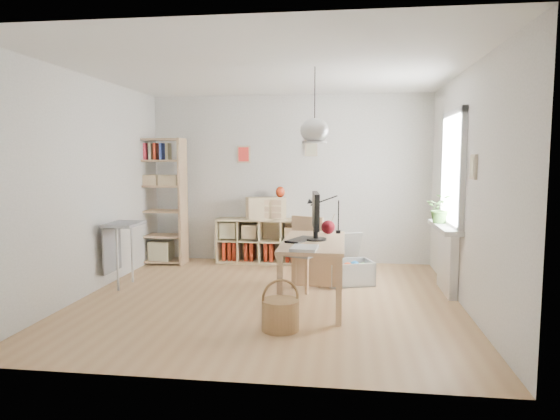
# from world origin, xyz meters

# --- Properties ---
(ground) EXTENTS (4.50, 4.50, 0.00)m
(ground) POSITION_xyz_m (0.00, 0.00, 0.00)
(ground) COLOR tan
(ground) RESTS_ON ground
(room_shell) EXTENTS (4.50, 4.50, 4.50)m
(room_shell) POSITION_xyz_m (0.55, -0.15, 2.00)
(room_shell) COLOR white
(room_shell) RESTS_ON ground
(window_unit) EXTENTS (0.07, 1.16, 1.46)m
(window_unit) POSITION_xyz_m (2.23, 0.60, 1.55)
(window_unit) COLOR white
(window_unit) RESTS_ON ground
(radiator) EXTENTS (0.10, 0.80, 0.80)m
(radiator) POSITION_xyz_m (2.19, 0.60, 0.40)
(radiator) COLOR white
(radiator) RESTS_ON ground
(windowsill) EXTENTS (0.22, 1.20, 0.06)m
(windowsill) POSITION_xyz_m (2.14, 0.60, 0.83)
(windowsill) COLOR silver
(windowsill) RESTS_ON radiator
(desk) EXTENTS (0.70, 1.50, 0.75)m
(desk) POSITION_xyz_m (0.55, -0.15, 0.66)
(desk) COLOR tan
(desk) RESTS_ON ground
(cube_shelf) EXTENTS (1.40, 0.38, 0.72)m
(cube_shelf) POSITION_xyz_m (-0.47, 2.08, 0.30)
(cube_shelf) COLOR #D3C18B
(cube_shelf) RESTS_ON ground
(tall_bookshelf) EXTENTS (0.80, 0.38, 2.00)m
(tall_bookshelf) POSITION_xyz_m (-2.04, 1.80, 1.09)
(tall_bookshelf) COLOR tan
(tall_bookshelf) RESTS_ON ground
(side_table) EXTENTS (0.40, 0.55, 0.85)m
(side_table) POSITION_xyz_m (-2.04, 0.35, 0.67)
(side_table) COLOR gray
(side_table) RESTS_ON ground
(chair) EXTENTS (0.59, 0.59, 0.93)m
(chair) POSITION_xyz_m (0.36, 0.57, 0.53)
(chair) COLOR gray
(chair) RESTS_ON ground
(wicker_basket) EXTENTS (0.37, 0.37, 0.51)m
(wicker_basket) POSITION_xyz_m (0.28, -1.06, 0.17)
(wicker_basket) COLOR olive
(wicker_basket) RESTS_ON ground
(storage_chest) EXTENTS (0.81, 0.86, 0.66)m
(storage_chest) POSITION_xyz_m (0.94, 0.91, 0.21)
(storage_chest) COLOR silver
(storage_chest) RESTS_ON ground
(monitor) EXTENTS (0.25, 0.63, 0.55)m
(monitor) POSITION_xyz_m (0.57, -0.11, 1.06)
(monitor) COLOR black
(monitor) RESTS_ON desk
(keyboard) EXTENTS (0.33, 0.49, 0.02)m
(keyboard) POSITION_xyz_m (0.40, -0.17, 0.76)
(keyboard) COLOR black
(keyboard) RESTS_ON desk
(task_lamp) EXTENTS (0.42, 0.15, 0.44)m
(task_lamp) POSITION_xyz_m (0.62, 0.39, 1.05)
(task_lamp) COLOR black
(task_lamp) RESTS_ON desk
(yarn_ball) EXTENTS (0.17, 0.17, 0.17)m
(yarn_ball) POSITION_xyz_m (0.70, 0.37, 0.84)
(yarn_ball) COLOR #4E0A0F
(yarn_ball) RESTS_ON desk
(paper_tray) EXTENTS (0.29, 0.35, 0.03)m
(paper_tray) POSITION_xyz_m (0.49, -0.74, 0.77)
(paper_tray) COLOR silver
(paper_tray) RESTS_ON desk
(drawer_chest) EXTENTS (0.66, 0.48, 0.35)m
(drawer_chest) POSITION_xyz_m (-0.36, 2.04, 0.89)
(drawer_chest) COLOR #D3C18B
(drawer_chest) RESTS_ON cube_shelf
(red_vase) EXTENTS (0.15, 0.15, 0.17)m
(red_vase) POSITION_xyz_m (-0.12, 2.04, 1.15)
(red_vase) COLOR maroon
(red_vase) RESTS_ON drawer_chest
(potted_plant) EXTENTS (0.43, 0.40, 0.37)m
(potted_plant) POSITION_xyz_m (2.12, 0.76, 1.05)
(potted_plant) COLOR #335F23
(potted_plant) RESTS_ON windowsill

